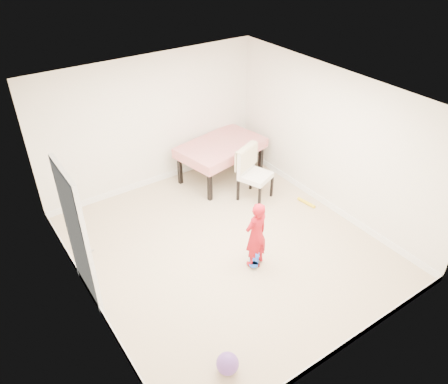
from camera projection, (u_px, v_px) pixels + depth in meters
ground at (226, 247)px, 7.28m from camera, size 5.00×5.00×0.00m
ceiling at (226, 100)px, 5.85m from camera, size 4.50×5.00×0.04m
wall_back at (152, 123)px, 8.26m from camera, size 4.50×0.04×2.60m
wall_front at (353, 278)px, 4.86m from camera, size 4.50×0.04×2.60m
wall_left at (81, 234)px, 5.51m from camera, size 0.04×5.00×2.60m
wall_right at (331, 142)px, 7.61m from camera, size 0.04×5.00×2.60m
door at (78, 238)px, 5.87m from camera, size 0.11×0.94×2.11m
baseboard_back at (157, 179)px, 8.96m from camera, size 4.50×0.02×0.12m
baseboard_front at (337, 349)px, 5.53m from camera, size 4.50×0.02×0.12m
baseboard_left at (96, 302)px, 6.19m from camera, size 0.02×5.00×0.12m
baseboard_right at (323, 201)px, 8.30m from camera, size 0.02×5.00×0.12m
dining_table at (221, 161)px, 8.91m from camera, size 1.85×1.36×0.79m
dining_chair at (256, 175)px, 8.19m from camera, size 0.78×0.82×1.06m
skateboard at (254, 258)px, 6.99m from camera, size 0.49×0.51×0.08m
child at (256, 237)px, 6.61m from camera, size 0.43×0.30×1.13m
balloon at (228, 364)px, 5.27m from camera, size 0.28×0.28×0.28m
foam_toy at (306, 203)px, 8.30m from camera, size 0.11×0.40×0.06m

